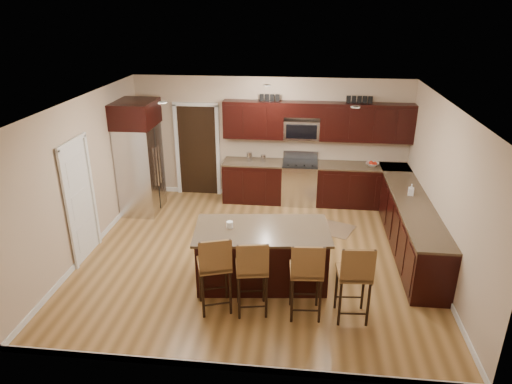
# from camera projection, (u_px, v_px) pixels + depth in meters

# --- Properties ---
(floor) EXTENTS (6.00, 6.00, 0.00)m
(floor) POSITION_uv_depth(u_px,v_px,m) (257.00, 256.00, 8.06)
(floor) COLOR #9F743F
(floor) RESTS_ON ground
(ceiling) EXTENTS (6.00, 6.00, 0.00)m
(ceiling) POSITION_uv_depth(u_px,v_px,m) (257.00, 103.00, 7.02)
(ceiling) COLOR silver
(ceiling) RESTS_ON wall_back
(wall_back) EXTENTS (6.00, 0.00, 6.00)m
(wall_back) POSITION_uv_depth(u_px,v_px,m) (270.00, 139.00, 10.07)
(wall_back) COLOR #C3AB8D
(wall_back) RESTS_ON floor
(wall_left) EXTENTS (0.00, 5.50, 5.50)m
(wall_left) POSITION_uv_depth(u_px,v_px,m) (84.00, 178.00, 7.85)
(wall_left) COLOR #C3AB8D
(wall_left) RESTS_ON floor
(wall_right) EXTENTS (0.00, 5.50, 5.50)m
(wall_right) POSITION_uv_depth(u_px,v_px,m) (444.00, 192.00, 7.23)
(wall_right) COLOR #C3AB8D
(wall_right) RESTS_ON floor
(base_cabinets) EXTENTS (4.02, 3.96, 0.92)m
(base_cabinets) POSITION_uv_depth(u_px,v_px,m) (360.00, 204.00, 9.02)
(base_cabinets) COLOR black
(base_cabinets) RESTS_ON floor
(upper_cabinets) EXTENTS (4.00, 0.33, 0.80)m
(upper_cabinets) POSITION_uv_depth(u_px,v_px,m) (319.00, 120.00, 9.62)
(upper_cabinets) COLOR black
(upper_cabinets) RESTS_ON wall_back
(range) EXTENTS (0.76, 0.64, 1.11)m
(range) POSITION_uv_depth(u_px,v_px,m) (299.00, 182.00, 10.06)
(range) COLOR silver
(range) RESTS_ON floor
(microwave) EXTENTS (0.76, 0.31, 0.40)m
(microwave) POSITION_uv_depth(u_px,v_px,m) (302.00, 130.00, 9.76)
(microwave) COLOR silver
(microwave) RESTS_ON upper_cabinets
(doorway) EXTENTS (0.85, 0.03, 2.06)m
(doorway) POSITION_uv_depth(u_px,v_px,m) (198.00, 151.00, 10.34)
(doorway) COLOR black
(doorway) RESTS_ON floor
(pantry_door) EXTENTS (0.03, 0.80, 2.04)m
(pantry_door) POSITION_uv_depth(u_px,v_px,m) (80.00, 202.00, 7.70)
(pantry_door) COLOR white
(pantry_door) RESTS_ON floor
(letter_decor) EXTENTS (2.20, 0.03, 0.15)m
(letter_decor) POSITION_uv_depth(u_px,v_px,m) (313.00, 99.00, 9.46)
(letter_decor) COLOR black
(letter_decor) RESTS_ON upper_cabinets
(island) EXTENTS (2.17, 1.30, 0.92)m
(island) POSITION_uv_depth(u_px,v_px,m) (262.00, 257.00, 7.19)
(island) COLOR black
(island) RESTS_ON floor
(stool_left) EXTENTS (0.57, 0.57, 1.21)m
(stool_left) POSITION_uv_depth(u_px,v_px,m) (215.00, 265.00, 6.34)
(stool_left) COLOR olive
(stool_left) RESTS_ON floor
(stool_mid) EXTENTS (0.51, 0.51, 1.18)m
(stool_mid) POSITION_uv_depth(u_px,v_px,m) (252.00, 269.00, 6.29)
(stool_mid) COLOR olive
(stool_mid) RESTS_ON floor
(stool_right) EXTENTS (0.48, 0.48, 1.20)m
(stool_right) POSITION_uv_depth(u_px,v_px,m) (307.00, 271.00, 6.21)
(stool_right) COLOR olive
(stool_right) RESTS_ON floor
(refrigerator) EXTENTS (0.79, 0.98, 2.35)m
(refrigerator) POSITION_uv_depth(u_px,v_px,m) (139.00, 157.00, 9.39)
(refrigerator) COLOR silver
(refrigerator) RESTS_ON floor
(floor_mat) EXTENTS (1.16, 0.99, 0.01)m
(floor_mat) POSITION_uv_depth(u_px,v_px,m) (327.00, 227.00, 9.06)
(floor_mat) COLOR brown
(floor_mat) RESTS_ON floor
(fruit_bowl) EXTENTS (0.35, 0.35, 0.07)m
(fruit_bowl) POSITION_uv_depth(u_px,v_px,m) (372.00, 164.00, 9.72)
(fruit_bowl) COLOR silver
(fruit_bowl) RESTS_ON base_cabinets
(soap_bottle) EXTENTS (0.11, 0.11, 0.21)m
(soap_bottle) POSITION_uv_depth(u_px,v_px,m) (411.00, 190.00, 8.19)
(soap_bottle) COLOR #B2B2B2
(soap_bottle) RESTS_ON base_cabinets
(canister_tall) EXTENTS (0.12, 0.12, 0.20)m
(canister_tall) POSITION_uv_depth(u_px,v_px,m) (249.00, 157.00, 9.96)
(canister_tall) COLOR silver
(canister_tall) RESTS_ON base_cabinets
(canister_short) EXTENTS (0.11, 0.11, 0.16)m
(canister_short) POSITION_uv_depth(u_px,v_px,m) (263.00, 158.00, 9.94)
(canister_short) COLOR silver
(canister_short) RESTS_ON base_cabinets
(island_jar) EXTENTS (0.10, 0.10, 0.10)m
(island_jar) POSITION_uv_depth(u_px,v_px,m) (230.00, 225.00, 7.03)
(island_jar) COLOR white
(island_jar) RESTS_ON island
(stool_extra) EXTENTS (0.48, 0.48, 1.20)m
(stool_extra) POSITION_uv_depth(u_px,v_px,m) (355.00, 274.00, 6.15)
(stool_extra) COLOR olive
(stool_extra) RESTS_ON floor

